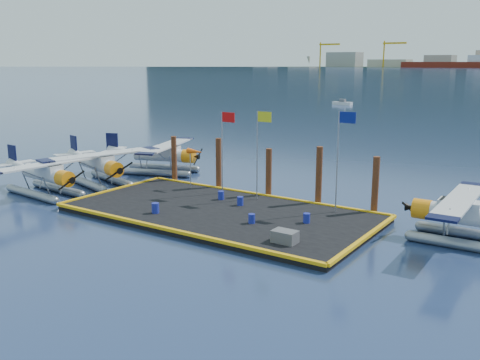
# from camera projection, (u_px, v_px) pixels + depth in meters

# --- Properties ---
(ground) EXTENTS (4000.00, 4000.00, 0.00)m
(ground) POSITION_uv_depth(u_px,v_px,m) (220.00, 216.00, 35.12)
(ground) COLOR navy
(ground) RESTS_ON ground
(dock) EXTENTS (20.00, 10.00, 0.40)m
(dock) POSITION_uv_depth(u_px,v_px,m) (220.00, 213.00, 35.08)
(dock) COLOR black
(dock) RESTS_ON ground
(dock_bumpers) EXTENTS (20.25, 10.25, 0.18)m
(dock_bumpers) POSITION_uv_depth(u_px,v_px,m) (220.00, 209.00, 35.02)
(dock_bumpers) COLOR #E5A60D
(dock_bumpers) RESTS_ON dock
(seaplane_a) EXTENTS (8.74, 9.64, 3.41)m
(seaplane_a) POSITION_uv_depth(u_px,v_px,m) (47.00, 176.00, 40.10)
(seaplane_a) COLOR gray
(seaplane_a) RESTS_ON ground
(seaplane_b) EXTENTS (9.33, 10.02, 3.57)m
(seaplane_b) POSITION_uv_depth(u_px,v_px,m) (100.00, 167.00, 43.50)
(seaplane_b) COLOR gray
(seaplane_b) RESTS_ON ground
(seaplane_c) EXTENTS (9.20, 9.81, 3.52)m
(seaplane_c) POSITION_uv_depth(u_px,v_px,m) (163.00, 157.00, 48.02)
(seaplane_c) COLOR gray
(seaplane_c) RESTS_ON ground
(seaplane_d) EXTENTS (8.62, 9.50, 3.39)m
(seaplane_d) POSITION_uv_depth(u_px,v_px,m) (466.00, 218.00, 29.46)
(seaplane_d) COLOR gray
(seaplane_d) RESTS_ON ground
(drum_0) EXTENTS (0.43, 0.43, 0.60)m
(drum_0) POSITION_uv_depth(u_px,v_px,m) (221.00, 195.00, 37.66)
(drum_0) COLOR navy
(drum_0) RESTS_ON dock
(drum_1) EXTENTS (0.41, 0.41, 0.57)m
(drum_1) POSITION_uv_depth(u_px,v_px,m) (252.00, 219.00, 32.15)
(drum_1) COLOR navy
(drum_1) RESTS_ON dock
(drum_2) EXTENTS (0.42, 0.42, 0.59)m
(drum_2) POSITION_uv_depth(u_px,v_px,m) (307.00, 218.00, 32.21)
(drum_2) COLOR navy
(drum_2) RESTS_ON dock
(drum_3) EXTENTS (0.47, 0.47, 0.67)m
(drum_3) POSITION_uv_depth(u_px,v_px,m) (155.00, 208.00, 34.28)
(drum_3) COLOR navy
(drum_3) RESTS_ON dock
(drum_5) EXTENTS (0.42, 0.42, 0.60)m
(drum_5) POSITION_uv_depth(u_px,v_px,m) (240.00, 201.00, 36.13)
(drum_5) COLOR navy
(drum_5) RESTS_ON dock
(crate) EXTENTS (1.33, 0.89, 0.66)m
(crate) POSITION_uv_depth(u_px,v_px,m) (285.00, 237.00, 28.71)
(crate) COLOR #505054
(crate) RESTS_ON dock
(flagpole_red) EXTENTS (1.14, 0.08, 6.00)m
(flagpole_red) POSITION_uv_depth(u_px,v_px,m) (224.00, 140.00, 38.49)
(flagpole_red) COLOR gray
(flagpole_red) RESTS_ON dock
(flagpole_yellow) EXTENTS (1.14, 0.08, 6.20)m
(flagpole_yellow) POSITION_uv_depth(u_px,v_px,m) (260.00, 142.00, 36.84)
(flagpole_yellow) COLOR gray
(flagpole_yellow) RESTS_ON dock
(flagpole_blue) EXTENTS (1.14, 0.08, 6.50)m
(flagpole_blue) POSITION_uv_depth(u_px,v_px,m) (341.00, 147.00, 33.55)
(flagpole_blue) COLOR gray
(flagpole_blue) RESTS_ON dock
(windsock) EXTENTS (1.40, 0.44, 3.12)m
(windsock) POSITION_uv_depth(u_px,v_px,m) (195.00, 152.00, 40.23)
(windsock) COLOR gray
(windsock) RESTS_ON dock
(piling_0) EXTENTS (0.44, 0.44, 4.00)m
(piling_0) POSITION_uv_depth(u_px,v_px,m) (174.00, 161.00, 43.69)
(piling_0) COLOR #452513
(piling_0) RESTS_ON ground
(piling_1) EXTENTS (0.44, 0.44, 4.20)m
(piling_1) POSITION_uv_depth(u_px,v_px,m) (219.00, 165.00, 41.22)
(piling_1) COLOR #452513
(piling_1) RESTS_ON ground
(piling_2) EXTENTS (0.44, 0.44, 3.80)m
(piling_2) POSITION_uv_depth(u_px,v_px,m) (269.00, 174.00, 38.82)
(piling_2) COLOR #452513
(piling_2) RESTS_ON ground
(piling_3) EXTENTS (0.44, 0.44, 4.30)m
(piling_3) POSITION_uv_depth(u_px,v_px,m) (319.00, 178.00, 36.59)
(piling_3) COLOR #452513
(piling_3) RESTS_ON ground
(piling_4) EXTENTS (0.44, 0.44, 4.00)m
(piling_4) POSITION_uv_depth(u_px,v_px,m) (375.00, 187.00, 34.45)
(piling_4) COLOR #452513
(piling_4) RESTS_ON ground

